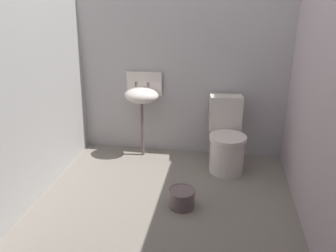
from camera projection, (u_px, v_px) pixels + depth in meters
ground_plane at (162, 214)px, 3.13m from camera, size 2.82×2.97×0.08m
wall_back at (182, 63)px, 3.95m from camera, size 2.82×0.10×2.18m
wall_left at (23, 85)px, 3.01m from camera, size 0.10×2.77×2.18m
wall_right at (325, 99)px, 2.62m from camera, size 0.10×2.77×2.18m
toilet_near_wall at (226, 141)px, 3.78m from camera, size 0.45×0.63×0.78m
sink at (142, 95)px, 3.94m from camera, size 0.42×0.35×0.99m
bucket at (182, 198)px, 3.14m from camera, size 0.25×0.25×0.18m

